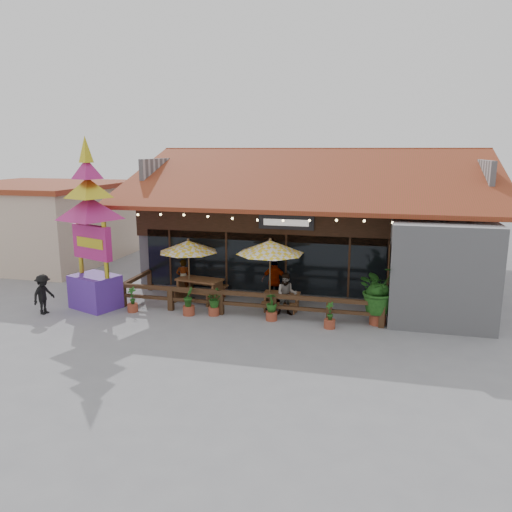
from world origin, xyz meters
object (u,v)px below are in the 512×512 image
(picnic_table_right, at_px, (282,298))
(thai_sign_tower, at_px, (90,213))
(tropical_plant, at_px, (379,290))
(picnic_table_left, at_px, (200,286))
(pedestrian, at_px, (43,294))
(umbrella_left, at_px, (188,247))
(umbrella_right, at_px, (270,247))

(picnic_table_right, bearing_deg, thai_sign_tower, -167.79)
(thai_sign_tower, bearing_deg, tropical_plant, 3.78)
(picnic_table_right, height_order, tropical_plant, tropical_plant)
(picnic_table_right, xyz_separation_m, thai_sign_tower, (-7.02, -1.52, 3.25))
(picnic_table_left, xyz_separation_m, pedestrian, (-5.02, -3.05, 0.16))
(picnic_table_left, height_order, picnic_table_right, picnic_table_left)
(picnic_table_left, bearing_deg, umbrella_left, -164.10)
(thai_sign_tower, relative_size, tropical_plant, 3.23)
(umbrella_right, distance_m, thai_sign_tower, 6.85)
(umbrella_right, relative_size, picnic_table_right, 2.48)
(thai_sign_tower, height_order, tropical_plant, thai_sign_tower)
(picnic_table_right, xyz_separation_m, tropical_plant, (3.60, -0.82, 0.79))
(umbrella_left, bearing_deg, picnic_table_left, 15.90)
(umbrella_right, xyz_separation_m, tropical_plant, (4.05, -0.79, -1.17))
(umbrella_left, distance_m, tropical_plant, 7.61)
(tropical_plant, xyz_separation_m, pedestrian, (-12.09, -1.82, -0.48))
(umbrella_right, height_order, picnic_table_right, umbrella_right)
(picnic_table_left, bearing_deg, umbrella_right, -8.31)
(picnic_table_left, distance_m, tropical_plant, 7.20)
(picnic_table_left, relative_size, tropical_plant, 0.96)
(pedestrian, bearing_deg, umbrella_left, -50.85)
(umbrella_right, relative_size, picnic_table_left, 1.65)
(picnic_table_right, bearing_deg, pedestrian, -162.72)
(picnic_table_left, relative_size, pedestrian, 1.38)
(umbrella_left, bearing_deg, tropical_plant, -8.51)
(umbrella_right, relative_size, thai_sign_tower, 0.49)
(umbrella_left, distance_m, umbrella_right, 3.43)
(umbrella_right, distance_m, tropical_plant, 4.29)
(picnic_table_right, bearing_deg, umbrella_right, -176.50)
(picnic_table_right, bearing_deg, picnic_table_left, 173.23)
(umbrella_left, xyz_separation_m, picnic_table_right, (3.87, -0.30, -1.78))
(picnic_table_left, xyz_separation_m, thai_sign_tower, (-3.55, -1.93, 3.10))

